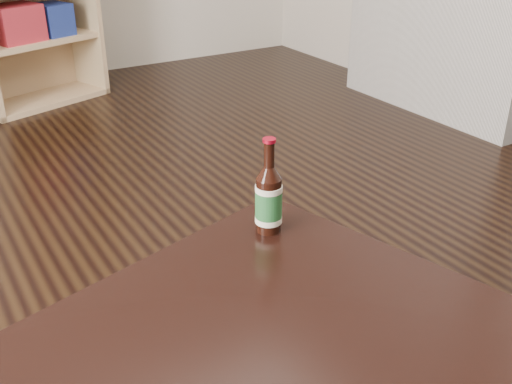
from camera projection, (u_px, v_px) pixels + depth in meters
beer_bottle at (269, 199)px, 1.21m from camera, size 0.07×0.07×0.20m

